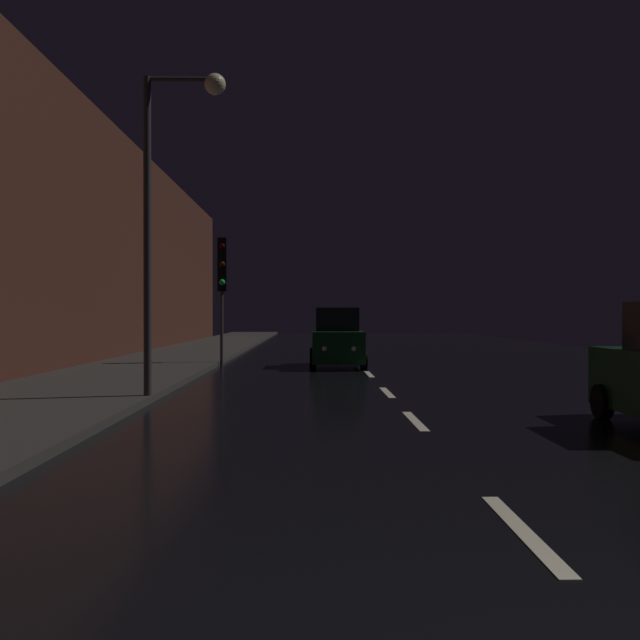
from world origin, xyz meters
name	(u,v)px	position (x,y,z in m)	size (l,w,h in m)	color
ground	(357,362)	(0.00, 24.50, -0.01)	(26.91, 84.00, 0.02)	black
sidewalk_left	(169,360)	(-7.25, 24.50, 0.07)	(4.40, 84.00, 0.15)	#33302D
building_facade_left	(70,231)	(-9.85, 21.00, 4.64)	(0.80, 63.00, 9.28)	#472319
lane_centerline	(381,386)	(0.00, 15.01, 0.01)	(0.16, 29.82, 0.01)	beige
traffic_light_far_left	(222,274)	(-4.95, 22.35, 3.28)	(0.37, 0.48, 4.55)	#38383A
streetlamp_overhead	(170,183)	(-4.68, 11.80, 4.54)	(1.70, 0.44, 6.80)	#2D2D30
car_approaching_headlights	(337,340)	(-0.87, 21.87, 0.94)	(1.89, 4.09, 2.06)	#0F3819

